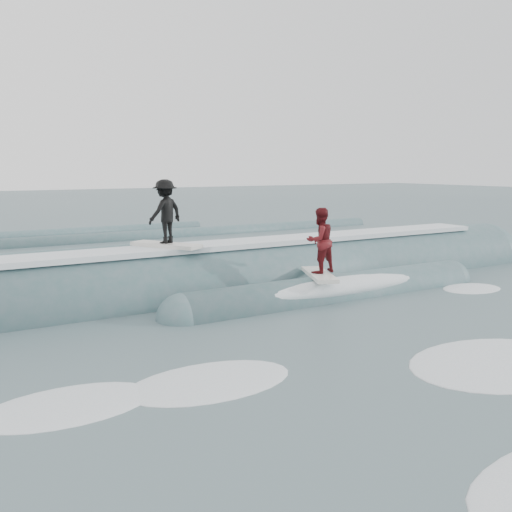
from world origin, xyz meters
TOP-DOWN VIEW (x-y plane):
  - ground at (0.00, 0.00)m, footprint 160.00×160.00m
  - breaking_wave at (0.22, 5.30)m, footprint 24.05×4.10m
  - surfer_black at (-2.18, 5.57)m, footprint 1.47×2.01m
  - surfer_red at (1.23, 3.37)m, footprint 1.30×2.05m
  - whitewater at (0.05, -2.34)m, footprint 14.06×8.99m
  - far_swells at (-2.91, 17.65)m, footprint 37.63×8.65m

SIDE VIEW (x-z plane):
  - ground at x=0.00m, z-range 0.00..0.00m
  - whitewater at x=0.05m, z-range -0.05..0.05m
  - far_swells at x=-2.91m, z-range -0.40..0.40m
  - breaking_wave at x=0.22m, z-range -1.29..1.35m
  - surfer_red at x=1.23m, z-range 0.57..2.39m
  - surfer_black at x=-2.18m, z-range 1.36..3.13m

